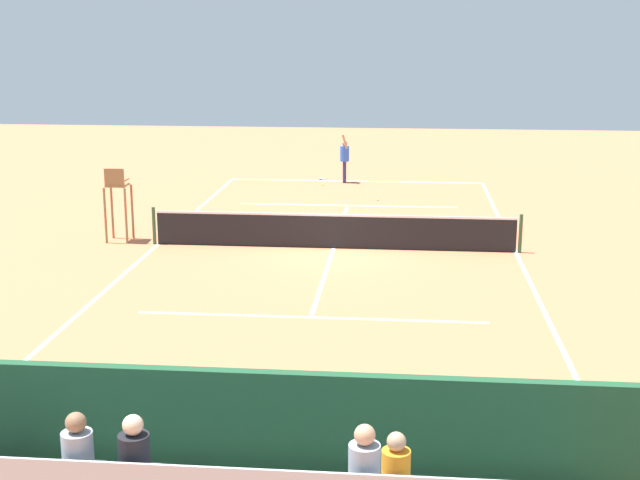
{
  "coord_description": "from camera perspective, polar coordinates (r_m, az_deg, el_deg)",
  "views": [
    {
      "loc": [
        -1.89,
        23.78,
        6.01
      ],
      "look_at": [
        0.0,
        4.0,
        1.2
      ],
      "focal_mm": 49.58,
      "sensor_mm": 36.0,
      "label": 1
    }
  ],
  "objects": [
    {
      "name": "ground_plane",
      "position": [
        24.6,
        0.89,
        -0.53
      ],
      "size": [
        60.0,
        60.0,
        0.0
      ],
      "primitive_type": "plane",
      "color": "#CC7047"
    },
    {
      "name": "court_line_markings",
      "position": [
        24.63,
        0.89,
        -0.51
      ],
      "size": [
        10.1,
        22.2,
        0.01
      ],
      "color": "white",
      "rests_on": "ground"
    },
    {
      "name": "tennis_net",
      "position": [
        24.48,
        0.89,
        0.61
      ],
      "size": [
        10.3,
        0.1,
        1.07
      ],
      "color": "black",
      "rests_on": "ground"
    },
    {
      "name": "backdrop_wall",
      "position": [
        11.15,
        -5.03,
        -13.16
      ],
      "size": [
        18.0,
        0.16,
        2.0
      ],
      "primitive_type": "cube",
      "color": "#1E4C2D",
      "rests_on": "ground"
    },
    {
      "name": "umpire_chair",
      "position": [
        25.78,
        -12.95,
        2.77
      ],
      "size": [
        0.67,
        0.67,
        2.14
      ],
      "color": "olive",
      "rests_on": "ground"
    },
    {
      "name": "courtside_bench",
      "position": [
        11.85,
        7.47,
        -13.92
      ],
      "size": [
        1.8,
        0.4,
        0.93
      ],
      "color": "#33383D",
      "rests_on": "ground"
    },
    {
      "name": "tennis_player",
      "position": [
        34.87,
        1.59,
        5.37
      ],
      "size": [
        0.39,
        0.54,
        1.93
      ],
      "color": "navy",
      "rests_on": "ground"
    },
    {
      "name": "tennis_racket",
      "position": [
        35.85,
        0.17,
        3.99
      ],
      "size": [
        0.37,
        0.59,
        0.03
      ],
      "color": "black",
      "rests_on": "ground"
    },
    {
      "name": "tennis_ball_near",
      "position": [
        34.31,
        0.18,
        3.58
      ],
      "size": [
        0.07,
        0.07,
        0.07
      ],
      "primitive_type": "sphere",
      "color": "#CCDB33",
      "rests_on": "ground"
    },
    {
      "name": "tennis_ball_far",
      "position": [
        31.42,
        3.75,
        2.62
      ],
      "size": [
        0.07,
        0.07,
        0.07
      ],
      "primitive_type": "sphere",
      "color": "#CCDB33",
      "rests_on": "ground"
    }
  ]
}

